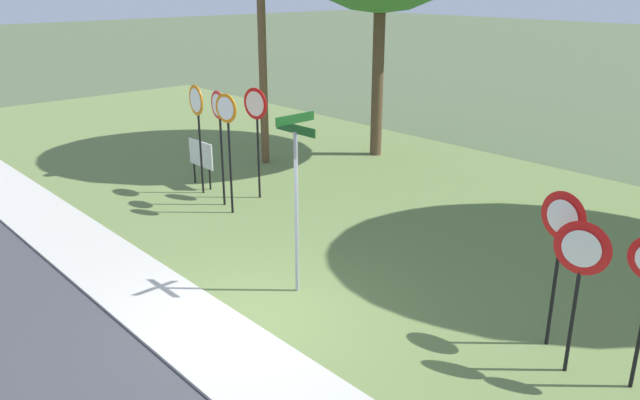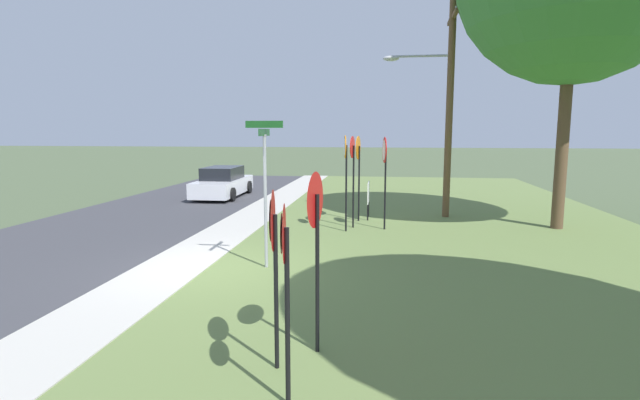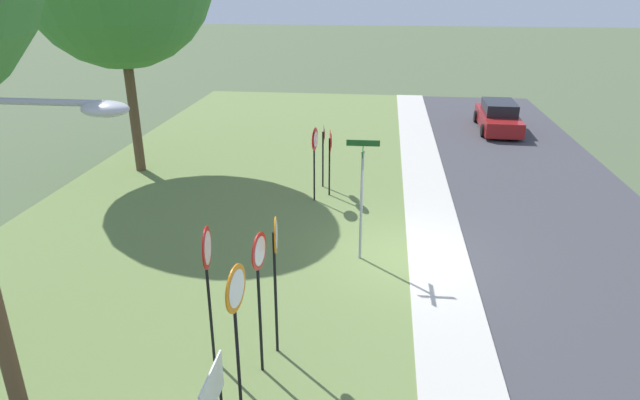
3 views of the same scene
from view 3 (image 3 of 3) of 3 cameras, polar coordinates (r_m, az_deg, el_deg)
The scene contains 14 objects.
ground_plane at distance 14.85m, azimuth 9.12°, elevation -5.88°, with size 160.00×160.00×0.00m, color #4C5B3D.
road_asphalt at distance 15.85m, azimuth 26.81°, elevation -6.24°, with size 44.00×6.40×0.01m, color #3D3D42.
sidewalk_strip at distance 14.90m, azimuth 12.21°, elevation -5.88°, with size 44.00×1.60×0.06m, color #BCB7AD.
grass_median at distance 15.69m, azimuth -13.38°, elevation -4.54°, with size 44.00×12.00×0.04m, color olive.
stop_sign_near_left at distance 10.05m, azimuth -11.60°, elevation -6.73°, with size 0.77×0.13×2.82m.
stop_sign_near_right at distance 9.69m, azimuth -6.32°, elevation -7.75°, with size 0.66×0.12×2.84m.
stop_sign_far_left at distance 8.75m, azimuth -8.69°, elevation -11.16°, with size 0.77×0.13×2.83m.
stop_sign_far_center at distance 10.16m, azimuth -4.63°, elevation -6.04°, with size 0.67×0.13×2.87m.
yield_sign_near_left at distance 18.13m, azimuth 1.11°, elevation 5.56°, with size 0.76×0.15×2.29m.
yield_sign_near_right at distance 18.93m, azimuth 0.40°, elevation 6.13°, with size 0.64×0.13×2.25m.
yield_sign_far_left at distance 17.63m, azimuth -0.51°, elevation 5.57°, with size 0.74×0.14×2.47m.
street_name_post at distance 13.79m, azimuth 4.36°, elevation 0.96°, with size 0.96×0.82×3.21m.
notice_board at distance 9.20m, azimuth -11.16°, elevation -19.17°, with size 1.10×0.05×1.25m.
parked_sedan_distant at distance 28.38m, azimuth 18.06°, elevation 8.22°, with size 4.68×2.00×1.39m.
Camera 3 is at (-13.14, 0.82, 6.86)m, focal length 30.75 mm.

